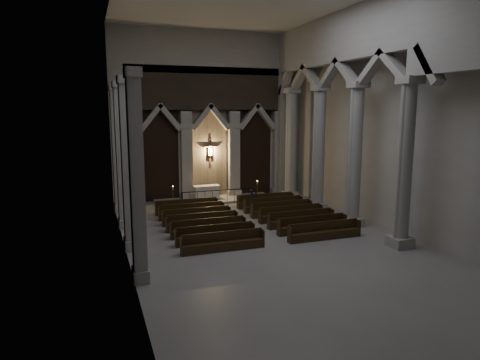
{
  "coord_description": "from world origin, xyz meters",
  "views": [
    {
      "loc": [
        -8.34,
        -18.58,
        6.57
      ],
      "look_at": [
        -0.73,
        3.0,
        2.75
      ],
      "focal_mm": 32.0,
      "sensor_mm": 36.0,
      "label": 1
    }
  ],
  "objects_px": {
    "candle_stand_left": "(173,202)",
    "worshipper": "(252,199)",
    "candle_stand_right": "(257,195)",
    "altar": "(206,192)",
    "altar_rail": "(220,194)",
    "pews": "(248,220)"
  },
  "relations": [
    {
      "from": "candle_stand_right",
      "to": "worshipper",
      "type": "relative_size",
      "value": 1.13
    },
    {
      "from": "altar",
      "to": "altar_rail",
      "type": "xyz_separation_m",
      "value": [
        0.55,
        -1.55,
        0.08
      ]
    },
    {
      "from": "altar_rail",
      "to": "worshipper",
      "type": "height_order",
      "value": "worshipper"
    },
    {
      "from": "pews",
      "to": "worshipper",
      "type": "height_order",
      "value": "worshipper"
    },
    {
      "from": "altar_rail",
      "to": "candle_stand_right",
      "type": "distance_m",
      "value": 2.98
    },
    {
      "from": "altar",
      "to": "candle_stand_left",
      "type": "height_order",
      "value": "candle_stand_left"
    },
    {
      "from": "candle_stand_left",
      "to": "candle_stand_right",
      "type": "xyz_separation_m",
      "value": [
        6.2,
        0.43,
        -0.01
      ]
    },
    {
      "from": "altar_rail",
      "to": "candle_stand_left",
      "type": "xyz_separation_m",
      "value": [
        -3.27,
        -0.02,
        -0.3
      ]
    },
    {
      "from": "pews",
      "to": "worshipper",
      "type": "relative_size",
      "value": 7.24
    },
    {
      "from": "worshipper",
      "to": "pews",
      "type": "bearing_deg",
      "value": -118.31
    },
    {
      "from": "candle_stand_right",
      "to": "altar",
      "type": "bearing_deg",
      "value": 161.89
    },
    {
      "from": "candle_stand_right",
      "to": "candle_stand_left",
      "type": "bearing_deg",
      "value": -176.06
    },
    {
      "from": "pews",
      "to": "altar",
      "type": "bearing_deg",
      "value": 94.43
    },
    {
      "from": "altar",
      "to": "altar_rail",
      "type": "bearing_deg",
      "value": -70.38
    },
    {
      "from": "altar_rail",
      "to": "worshipper",
      "type": "relative_size",
      "value": 4.17
    },
    {
      "from": "candle_stand_right",
      "to": "worshipper",
      "type": "xyz_separation_m",
      "value": [
        -1.31,
        -2.34,
        0.25
      ]
    },
    {
      "from": "candle_stand_left",
      "to": "worshipper",
      "type": "relative_size",
      "value": 1.16
    },
    {
      "from": "altar_rail",
      "to": "worshipper",
      "type": "distance_m",
      "value": 2.52
    },
    {
      "from": "altar_rail",
      "to": "candle_stand_left",
      "type": "height_order",
      "value": "candle_stand_left"
    },
    {
      "from": "candle_stand_left",
      "to": "candle_stand_right",
      "type": "bearing_deg",
      "value": 3.94
    },
    {
      "from": "altar",
      "to": "worshipper",
      "type": "height_order",
      "value": "worshipper"
    },
    {
      "from": "altar",
      "to": "candle_stand_right",
      "type": "distance_m",
      "value": 3.68
    }
  ]
}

